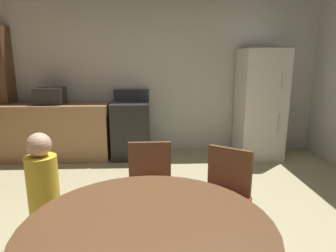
# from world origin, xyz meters

# --- Properties ---
(wall_back) EXTENTS (6.00, 0.12, 2.70)m
(wall_back) POSITION_xyz_m (0.00, 3.00, 1.35)
(wall_back) COLOR beige
(wall_back) RESTS_ON ground
(kitchen_counter) EXTENTS (2.02, 0.60, 0.90)m
(kitchen_counter) POSITION_xyz_m (-1.69, 2.60, 0.45)
(kitchen_counter) COLOR #9E754C
(kitchen_counter) RESTS_ON ground
(oven_range) EXTENTS (0.60, 0.60, 1.10)m
(oven_range) POSITION_xyz_m (-0.33, 2.61, 0.47)
(oven_range) COLOR black
(oven_range) RESTS_ON ground
(refrigerator) EXTENTS (0.68, 0.68, 1.76)m
(refrigerator) POSITION_xyz_m (1.78, 2.55, 0.88)
(refrigerator) COLOR silver
(refrigerator) RESTS_ON ground
(microwave) EXTENTS (0.44, 0.32, 0.26)m
(microwave) POSITION_xyz_m (-1.60, 2.60, 1.03)
(microwave) COLOR #2D2B28
(microwave) RESTS_ON kitchen_counter
(dining_table) EXTENTS (1.31, 1.31, 0.76)m
(dining_table) POSITION_xyz_m (0.02, -0.74, 0.61)
(dining_table) COLOR brown
(dining_table) RESTS_ON ground
(chair_northeast) EXTENTS (0.56, 0.56, 0.87)m
(chair_northeast) POSITION_xyz_m (0.62, 0.12, 0.50)
(chair_northeast) COLOR brown
(chair_northeast) RESTS_ON ground
(chair_north) EXTENTS (0.40, 0.40, 0.87)m
(chair_north) POSITION_xyz_m (0.02, 0.31, 0.50)
(chair_north) COLOR brown
(chair_north) RESTS_ON ground
(person_child) EXTENTS (0.31, 0.31, 1.09)m
(person_child) POSITION_xyz_m (-0.74, -0.09, 0.58)
(person_child) COLOR #3D4C84
(person_child) RESTS_ON ground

